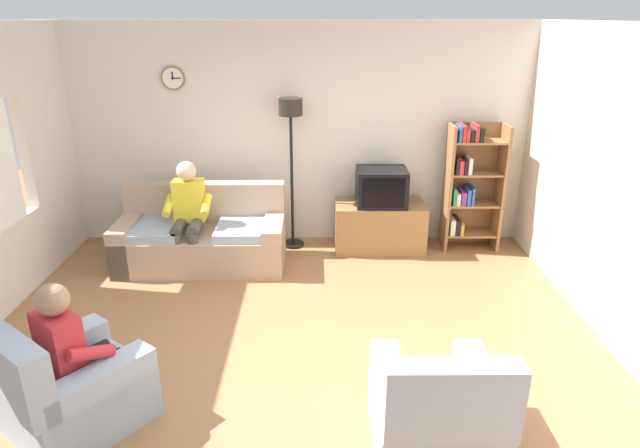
{
  "coord_description": "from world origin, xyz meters",
  "views": [
    {
      "loc": [
        0.26,
        -4.05,
        2.75
      ],
      "look_at": [
        0.24,
        0.84,
        0.87
      ],
      "focal_mm": 30.59,
      "sensor_mm": 36.0,
      "label": 1
    }
  ],
  "objects": [
    {
      "name": "ground_plane",
      "position": [
        0.0,
        0.0,
        0.0
      ],
      "size": [
        12.0,
        12.0,
        0.0
      ],
      "primitive_type": "plane",
      "color": "#9E6B42"
    },
    {
      "name": "back_wall_assembly",
      "position": [
        -0.0,
        2.66,
        1.35
      ],
      "size": [
        6.2,
        0.17,
        2.7
      ],
      "color": "silver",
      "rests_on": "ground_plane"
    },
    {
      "name": "couch",
      "position": [
        -1.12,
        1.81,
        0.31
      ],
      "size": [
        1.91,
        0.9,
        0.9
      ],
      "color": "tan",
      "rests_on": "ground_plane"
    },
    {
      "name": "tv_stand",
      "position": [
        1.0,
        2.25,
        0.3
      ],
      "size": [
        1.1,
        0.56,
        0.59
      ],
      "color": "olive",
      "rests_on": "ground_plane"
    },
    {
      "name": "tv",
      "position": [
        1.0,
        2.23,
        0.81
      ],
      "size": [
        0.6,
        0.49,
        0.44
      ],
      "color": "black",
      "rests_on": "tv_stand"
    },
    {
      "name": "bookshelf",
      "position": [
        2.08,
        2.32,
        0.82
      ],
      "size": [
        0.68,
        0.36,
        1.57
      ],
      "color": "olive",
      "rests_on": "ground_plane"
    },
    {
      "name": "floor_lamp",
      "position": [
        -0.09,
        2.35,
        1.45
      ],
      "size": [
        0.28,
        0.28,
        1.85
      ],
      "color": "black",
      "rests_on": "ground_plane"
    },
    {
      "name": "armchair_near_window",
      "position": [
        -1.5,
        -0.91,
        0.29
      ],
      "size": [
        1.17,
        1.19,
        0.9
      ],
      "color": "#9EADBC",
      "rests_on": "ground_plane"
    },
    {
      "name": "armchair_near_bookshelf",
      "position": [
        1.02,
        -1.14,
        0.29
      ],
      "size": [
        0.81,
        0.89,
        0.9
      ],
      "color": "#9EADBC",
      "rests_on": "ground_plane"
    },
    {
      "name": "person_on_couch",
      "position": [
        -1.23,
        1.7,
        0.7
      ],
      "size": [
        0.51,
        0.54,
        1.24
      ],
      "color": "yellow",
      "rests_on": "ground_plane"
    },
    {
      "name": "person_in_left_armchair",
      "position": [
        -1.44,
        -0.84,
        0.6
      ],
      "size": [
        0.62,
        0.64,
        1.12
      ],
      "color": "red",
      "rests_on": "ground_plane"
    }
  ]
}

